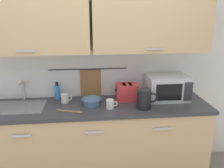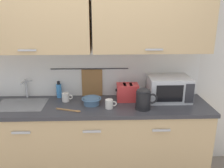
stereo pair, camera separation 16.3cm
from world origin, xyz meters
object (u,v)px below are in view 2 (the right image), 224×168
object	(u,v)px
mug_near_sink	(66,97)
mug_by_kettle	(109,104)
mixing_bowl	(91,101)
toaster	(128,92)
dish_soap_bottle	(59,90)
wooden_spoon	(71,110)
microwave	(169,89)
electric_kettle	(144,100)

from	to	relation	value
mug_near_sink	mug_by_kettle	world-z (taller)	same
mixing_bowl	toaster	bearing A→B (deg)	15.51
dish_soap_bottle	wooden_spoon	distance (m)	0.45
dish_soap_bottle	toaster	size ratio (longest dim) A/B	0.77
microwave	wooden_spoon	size ratio (longest dim) A/B	1.71
electric_kettle	mug_by_kettle	world-z (taller)	electric_kettle
mixing_bowl	wooden_spoon	xyz separation A→B (m)	(-0.20, -0.17, -0.04)
mug_near_sink	wooden_spoon	xyz separation A→B (m)	(0.09, -0.27, -0.04)
microwave	dish_soap_bottle	world-z (taller)	microwave
mug_near_sink	mixing_bowl	distance (m)	0.31
dish_soap_bottle	electric_kettle	bearing A→B (deg)	-21.95
electric_kettle	toaster	world-z (taller)	electric_kettle
wooden_spoon	toaster	bearing A→B (deg)	24.86
electric_kettle	toaster	bearing A→B (deg)	119.21
dish_soap_bottle	wooden_spoon	world-z (taller)	dish_soap_bottle
dish_soap_bottle	mug_by_kettle	xyz separation A→B (m)	(0.58, -0.35, -0.04)
mixing_bowl	mug_by_kettle	size ratio (longest dim) A/B	1.78
dish_soap_bottle	mug_near_sink	xyz separation A→B (m)	(0.10, -0.13, -0.04)
toaster	mug_by_kettle	world-z (taller)	toaster
electric_kettle	microwave	bearing A→B (deg)	37.58
mug_by_kettle	dish_soap_bottle	bearing A→B (deg)	149.25
mug_near_sink	mixing_bowl	size ratio (longest dim) A/B	0.56
dish_soap_bottle	mug_by_kettle	world-z (taller)	dish_soap_bottle
dish_soap_bottle	toaster	xyz separation A→B (m)	(0.79, -0.12, 0.01)
mug_by_kettle	mug_near_sink	bearing A→B (deg)	156.01
electric_kettle	dish_soap_bottle	distance (m)	1.00
toaster	mug_by_kettle	bearing A→B (deg)	-133.55
electric_kettle	toaster	size ratio (longest dim) A/B	0.89
electric_kettle	dish_soap_bottle	size ratio (longest dim) A/B	1.16
dish_soap_bottle	toaster	distance (m)	0.80
electric_kettle	mug_near_sink	world-z (taller)	electric_kettle
electric_kettle	dish_soap_bottle	bearing A→B (deg)	158.05
toaster	wooden_spoon	distance (m)	0.67
dish_soap_bottle	mixing_bowl	xyz separation A→B (m)	(0.39, -0.24, -0.04)
wooden_spoon	microwave	bearing A→B (deg)	14.58
mixing_bowl	microwave	bearing A→B (deg)	7.26
microwave	dish_soap_bottle	distance (m)	1.26
microwave	mug_near_sink	size ratio (longest dim) A/B	3.83
dish_soap_bottle	mug_near_sink	bearing A→B (deg)	-53.33
mug_near_sink	toaster	world-z (taller)	toaster
electric_kettle	wooden_spoon	world-z (taller)	electric_kettle
mixing_bowl	mug_near_sink	bearing A→B (deg)	160.11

